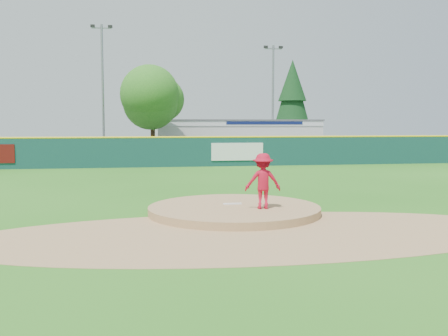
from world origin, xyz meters
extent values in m
plane|color=#286B19|center=(0.00, 0.00, 0.00)|extent=(120.00, 120.00, 0.00)
cylinder|color=#9E774C|center=(0.00, 0.00, 0.00)|extent=(5.50, 5.50, 0.50)
cube|color=white|center=(0.00, 0.30, 0.27)|extent=(0.60, 0.15, 0.04)
cylinder|color=#9E774C|center=(0.00, -3.00, 0.01)|extent=(15.40, 15.40, 0.01)
cube|color=#38383A|center=(0.00, 27.00, 0.01)|extent=(44.00, 16.00, 0.02)
imported|color=#B60F28|center=(0.78, -0.64, 1.11)|extent=(1.16, 0.73, 1.72)
imported|color=silver|center=(-1.11, 23.83, 0.80)|extent=(5.75, 2.93, 1.56)
cube|color=silver|center=(6.00, 32.00, 1.60)|extent=(15.00, 8.00, 3.20)
cube|color=white|center=(6.00, 27.98, 3.00)|extent=(15.00, 0.06, 0.55)
cube|color=#0F194C|center=(8.00, 27.94, 3.00)|extent=(7.00, 0.03, 0.28)
cube|color=#59595B|center=(6.00, 32.00, 3.25)|extent=(15.20, 8.20, 0.12)
cube|color=white|center=(3.57, 17.92, 1.00)|extent=(3.60, 0.04, 1.20)
cube|color=#123D3A|center=(0.00, 18.00, 1.00)|extent=(40.00, 0.10, 2.00)
cylinder|color=yellow|center=(0.00, 18.00, 2.00)|extent=(40.00, 0.14, 0.14)
cylinder|color=#382314|center=(-2.00, 25.00, 1.30)|extent=(0.36, 0.36, 2.60)
sphere|color=#387F23|center=(-2.00, 25.00, 4.56)|extent=(5.60, 5.60, 5.60)
cylinder|color=#382314|center=(13.00, 36.00, 0.80)|extent=(0.40, 0.40, 1.60)
cone|color=#113A16|center=(13.00, 36.00, 5.55)|extent=(4.40, 4.40, 7.90)
cylinder|color=gray|center=(-6.00, 27.00, 5.50)|extent=(0.20, 0.20, 11.00)
cube|color=gray|center=(-6.00, 27.00, 10.70)|extent=(1.60, 0.10, 0.10)
cube|color=black|center=(-6.70, 27.00, 10.85)|extent=(0.35, 0.25, 0.20)
cube|color=black|center=(-5.30, 27.00, 10.85)|extent=(0.35, 0.25, 0.20)
cylinder|color=gray|center=(9.00, 29.00, 5.00)|extent=(0.20, 0.20, 10.00)
cube|color=gray|center=(9.00, 29.00, 9.70)|extent=(1.60, 0.10, 0.10)
cube|color=black|center=(8.30, 29.00, 9.85)|extent=(0.35, 0.25, 0.20)
cube|color=black|center=(9.70, 29.00, 9.85)|extent=(0.35, 0.25, 0.20)
camera|label=1|loc=(-2.91, -15.57, 2.86)|focal=40.00mm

